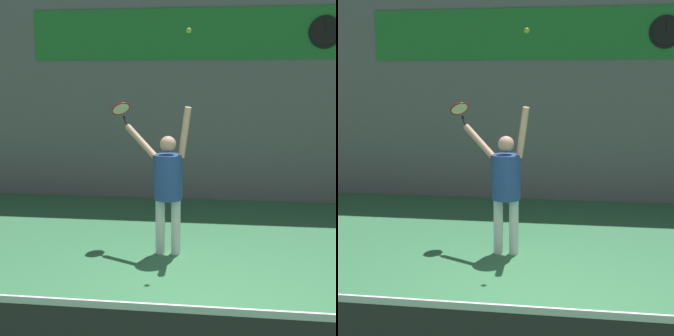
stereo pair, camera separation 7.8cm
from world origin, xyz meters
The scene contains 7 objects.
ground_plane centered at (0.00, 0.00, 0.00)m, with size 18.00×18.00×0.00m, color #387A4C.
back_wall centered at (0.00, 5.12, 2.50)m, with size 18.00×0.10×5.00m.
sponsor_banner centered at (0.00, 5.06, 3.29)m, with size 7.34×0.02×0.97m.
scoreboard_clock centered at (1.99, 5.04, 3.29)m, with size 0.61×0.06×0.61m.
tennis_player centered at (-0.58, 1.91, 1.04)m, with size 1.01×0.61×2.05m.
tennis_racket centered at (-1.33, 2.43, 1.97)m, with size 0.37×0.37×0.36m.
tennis_ball centered at (-0.30, 1.84, 3.01)m, with size 0.07×0.07×0.07m.
Camera 1 is at (0.19, -4.27, 2.36)m, focal length 50.00 mm.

